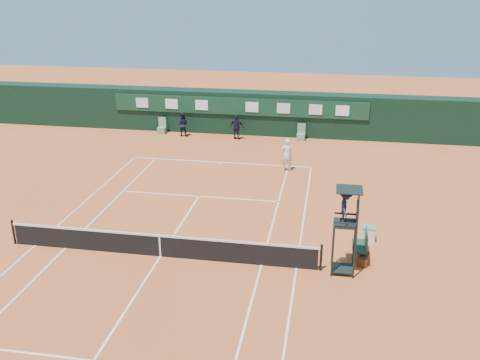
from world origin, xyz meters
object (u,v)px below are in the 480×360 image
object	(u,v)px
tennis_net	(160,245)
cooler	(368,233)
player	(287,155)
player_bench	(362,243)
umpire_chair	(346,213)

from	to	relation	value
tennis_net	cooler	distance (m)	8.82
tennis_net	player	world-z (taller)	player
tennis_net	player	xyz separation A→B (m)	(4.08, 11.14, 0.46)
player_bench	cooler	bearing A→B (deg)	77.70
tennis_net	cooler	world-z (taller)	tennis_net
player_bench	cooler	world-z (taller)	player_bench
player	tennis_net	bearing A→B (deg)	52.38
umpire_chair	player	world-z (taller)	umpire_chair
cooler	tennis_net	bearing A→B (deg)	-160.76
umpire_chair	player_bench	world-z (taller)	umpire_chair
umpire_chair	cooler	size ratio (longest dim) A/B	5.30
tennis_net	player	distance (m)	11.87
tennis_net	umpire_chair	xyz separation A→B (m)	(7.21, 0.03, 1.95)
cooler	player	bearing A→B (deg)	117.29
umpire_chair	player_bench	bearing A→B (deg)	60.12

